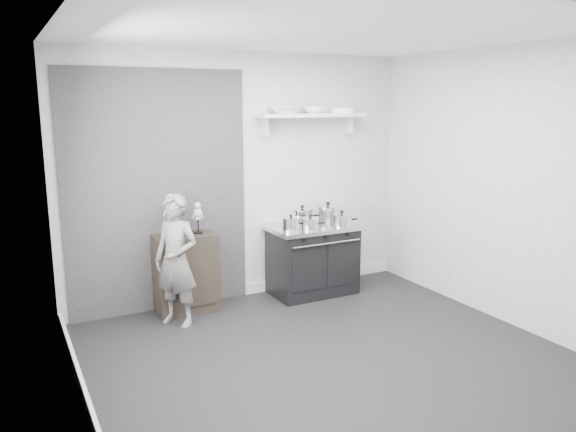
# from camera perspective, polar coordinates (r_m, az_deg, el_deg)

# --- Properties ---
(ground) EXTENTS (4.00, 4.00, 0.00)m
(ground) POSITION_cam_1_polar(r_m,az_deg,el_deg) (5.05, 3.94, -13.97)
(ground) COLOR black
(ground) RESTS_ON ground
(room_shell) EXTENTS (4.02, 3.62, 2.71)m
(room_shell) POSITION_cam_1_polar(r_m,az_deg,el_deg) (4.67, 2.33, 4.96)
(room_shell) COLOR #A4A4A2
(room_shell) RESTS_ON ground
(wall_shelf) EXTENTS (1.30, 0.26, 0.24)m
(wall_shelf) POSITION_cam_1_polar(r_m,az_deg,el_deg) (6.41, 2.44, 10.09)
(wall_shelf) COLOR silver
(wall_shelf) RESTS_ON room_shell
(stove) EXTENTS (1.00, 0.62, 0.80)m
(stove) POSITION_cam_1_polar(r_m,az_deg,el_deg) (6.44, 2.53, -4.41)
(stove) COLOR black
(stove) RESTS_ON ground
(side_cabinet) EXTENTS (0.63, 0.37, 0.82)m
(side_cabinet) POSITION_cam_1_polar(r_m,az_deg,el_deg) (5.99, -10.32, -5.72)
(side_cabinet) COLOR black
(side_cabinet) RESTS_ON ground
(child) EXTENTS (0.54, 0.57, 1.30)m
(child) POSITION_cam_1_polar(r_m,az_deg,el_deg) (5.59, -11.27, -4.47)
(child) COLOR slate
(child) RESTS_ON ground
(pot_front_left) EXTENTS (0.29, 0.20, 0.18)m
(pot_front_left) POSITION_cam_1_polar(r_m,az_deg,el_deg) (6.08, 0.31, -0.80)
(pot_front_left) COLOR silver
(pot_front_left) RESTS_ON stove
(pot_back_left) EXTENTS (0.33, 0.24, 0.22)m
(pot_back_left) POSITION_cam_1_polar(r_m,az_deg,el_deg) (6.38, 1.45, -0.02)
(pot_back_left) COLOR silver
(pot_back_left) RESTS_ON stove
(pot_back_right) EXTENTS (0.37, 0.28, 0.24)m
(pot_back_right) POSITION_cam_1_polar(r_m,az_deg,el_deg) (6.50, 4.08, 0.22)
(pot_back_right) COLOR silver
(pot_back_right) RESTS_ON stove
(pot_front_right) EXTENTS (0.32, 0.23, 0.19)m
(pot_front_right) POSITION_cam_1_polar(r_m,az_deg,el_deg) (6.31, 5.48, -0.39)
(pot_front_right) COLOR silver
(pot_front_right) RESTS_ON stove
(pot_front_center) EXTENTS (0.29, 0.20, 0.16)m
(pot_front_center) POSITION_cam_1_polar(r_m,az_deg,el_deg) (6.13, 2.28, -0.78)
(pot_front_center) COLOR silver
(pot_front_center) RESTS_ON stove
(skeleton_full) EXTENTS (0.14, 0.09, 0.51)m
(skeleton_full) POSITION_cam_1_polar(r_m,az_deg,el_deg) (5.79, -11.79, 0.41)
(skeleton_full) COLOR beige
(skeleton_full) RESTS_ON side_cabinet
(skeleton_torso) EXTENTS (0.11, 0.07, 0.38)m
(skeleton_torso) POSITION_cam_1_polar(r_m,az_deg,el_deg) (5.89, -9.14, 0.04)
(skeleton_torso) COLOR beige
(skeleton_torso) RESTS_ON side_cabinet
(bowl_large) EXTENTS (0.34, 0.34, 0.08)m
(bowl_large) POSITION_cam_1_polar(r_m,az_deg,el_deg) (6.23, -0.33, 10.73)
(bowl_large) COLOR white
(bowl_large) RESTS_ON wall_shelf
(bowl_small) EXTENTS (0.24, 0.24, 0.07)m
(bowl_small) POSITION_cam_1_polar(r_m,az_deg,el_deg) (6.41, 2.58, 10.70)
(bowl_small) COLOR white
(bowl_small) RESTS_ON wall_shelf
(plate_stack) EXTENTS (0.27, 0.27, 0.06)m
(plate_stack) POSITION_cam_1_polar(r_m,az_deg,el_deg) (6.61, 5.54, 10.63)
(plate_stack) COLOR white
(plate_stack) RESTS_ON wall_shelf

